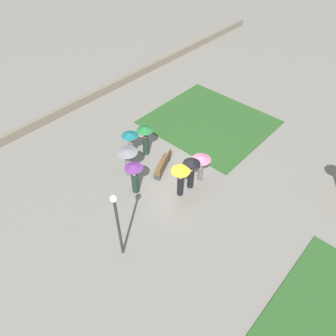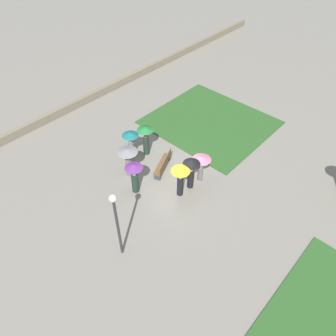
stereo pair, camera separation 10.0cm
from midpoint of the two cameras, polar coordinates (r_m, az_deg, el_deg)
name	(u,v)px [view 1 (the left image)]	position (r m, az deg, el deg)	size (l,w,h in m)	color
ground_plane	(176,180)	(18.52, 1.20, -2.11)	(90.00, 90.00, 0.00)	gray
lawn_patch_near	(209,122)	(22.87, 7.08, 7.93)	(6.98, 7.64, 0.06)	#2D5B26
parapet_wall	(68,108)	(24.71, -17.17, 9.93)	(45.00, 0.35, 0.59)	gray
park_bench	(163,164)	(18.79, -0.96, 0.75)	(1.95, 1.16, 0.90)	brown
lamp_post	(117,218)	(13.69, -9.08, -8.58)	(0.32, 0.32, 3.92)	#2D2D30
crowd_person_grey	(128,157)	(18.03, -7.19, 1.96)	(1.16, 1.16, 1.89)	slate
crowd_person_yellow	(181,176)	(16.82, 2.04, -1.36)	(1.00, 1.00, 1.95)	black
crowd_person_teal	(130,141)	(19.33, -6.72, 4.77)	(0.98, 0.98, 1.78)	slate
crowd_person_pink	(201,163)	(17.76, 5.65, 0.95)	(1.03, 1.03, 1.71)	slate
crowd_person_green	(145,136)	(19.38, -4.13, 5.60)	(0.98, 0.98, 2.01)	#1E3328
crowd_person_black	(191,169)	(17.30, 3.90, -0.24)	(0.93, 0.93, 1.93)	black
crowd_person_purple	(134,174)	(17.13, -6.04, -1.12)	(0.96, 0.96, 1.95)	#1E3328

